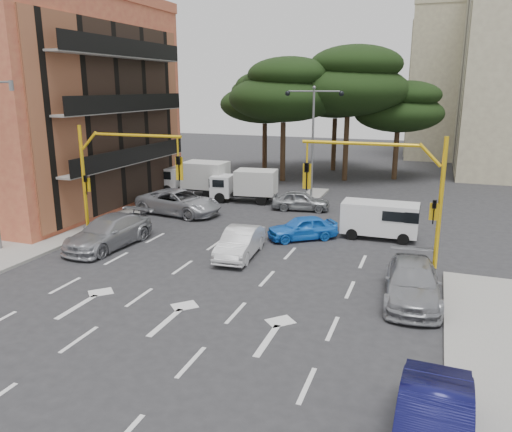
% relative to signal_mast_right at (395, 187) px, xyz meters
% --- Properties ---
extents(ground, '(120.00, 120.00, 0.00)m').
position_rel_signal_mast_right_xyz_m(ground, '(-6.80, -1.99, -3.88)').
color(ground, '#28282B').
rests_on(ground, ground).
extents(median_strip, '(1.40, 6.00, 0.15)m').
position_rel_signal_mast_right_xyz_m(median_strip, '(-6.80, 14.01, -3.81)').
color(median_strip, gray).
rests_on(median_strip, ground).
extents(apartment_orange, '(15.19, 16.15, 13.70)m').
position_rel_signal_mast_right_xyz_m(apartment_orange, '(-24.76, 6.01, 2.97)').
color(apartment_orange, '#B54A38').
rests_on(apartment_orange, ground).
extents(apartment_beige_far, '(16.20, 12.15, 16.70)m').
position_rel_signal_mast_right_xyz_m(apartment_beige_far, '(6.15, 42.01, 4.47)').
color(apartment_beige_far, tan).
rests_on(apartment_beige_far, ground).
extents(pine_left_near, '(9.15, 9.15, 10.23)m').
position_rel_signal_mast_right_xyz_m(pine_left_near, '(-10.75, 19.96, 3.72)').
color(pine_left_near, '#382616').
rests_on(pine_left_near, ground).
extents(pine_center, '(9.98, 9.98, 11.16)m').
position_rel_signal_mast_right_xyz_m(pine_center, '(-5.75, 21.96, 4.41)').
color(pine_center, '#382616').
rests_on(pine_center, ground).
extents(pine_left_far, '(8.32, 8.32, 9.30)m').
position_rel_signal_mast_right_xyz_m(pine_left_far, '(-13.75, 23.96, 3.03)').
color(pine_left_far, '#382616').
rests_on(pine_left_far, ground).
extents(pine_right, '(7.49, 7.49, 8.37)m').
position_rel_signal_mast_right_xyz_m(pine_right, '(-1.75, 23.96, 2.33)').
color(pine_right, '#382616').
rests_on(pine_right, ground).
extents(pine_back, '(9.15, 9.15, 10.23)m').
position_rel_signal_mast_right_xyz_m(pine_back, '(-7.75, 26.96, 3.72)').
color(pine_back, '#382616').
rests_on(pine_back, ground).
extents(signal_mast_right, '(5.79, 0.37, 6.00)m').
position_rel_signal_mast_right_xyz_m(signal_mast_right, '(0.00, 0.00, 0.00)').
color(signal_mast_right, yellow).
rests_on(signal_mast_right, ground).
extents(signal_mast_left, '(5.79, 0.37, 6.00)m').
position_rel_signal_mast_right_xyz_m(signal_mast_left, '(-13.61, 0.00, 0.00)').
color(signal_mast_left, yellow).
rests_on(signal_mast_left, ground).
extents(street_lamp_center, '(4.16, 0.36, 7.77)m').
position_rel_signal_mast_right_xyz_m(street_lamp_center, '(-6.80, 14.01, 1.54)').
color(street_lamp_center, slate).
rests_on(street_lamp_center, median_strip).
extents(car_white_hatch, '(1.77, 4.25, 1.37)m').
position_rel_signal_mast_right_xyz_m(car_white_hatch, '(-6.92, 0.28, -3.20)').
color(car_white_hatch, silver).
rests_on(car_white_hatch, ground).
extents(car_blue_compact, '(3.88, 3.37, 1.26)m').
position_rel_signal_mast_right_xyz_m(car_blue_compact, '(-4.84, 3.99, -3.25)').
color(car_blue_compact, blue).
rests_on(car_blue_compact, ground).
extents(car_silver_wagon, '(2.56, 5.44, 1.53)m').
position_rel_signal_mast_right_xyz_m(car_silver_wagon, '(-13.70, -0.56, -3.12)').
color(car_silver_wagon, '#989AA0').
rests_on(car_silver_wagon, ground).
extents(car_silver_cross_a, '(5.92, 3.43, 1.55)m').
position_rel_signal_mast_right_xyz_m(car_silver_cross_a, '(-13.59, 6.59, -3.11)').
color(car_silver_cross_a, '#A9AAB1').
rests_on(car_silver_cross_a, ground).
extents(car_silver_cross_b, '(3.95, 2.07, 1.28)m').
position_rel_signal_mast_right_xyz_m(car_silver_cross_b, '(-6.59, 10.23, -3.24)').
color(car_silver_cross_b, gray).
rests_on(car_silver_cross_b, ground).
extents(car_navy_parked, '(1.70, 4.53, 1.48)m').
position_rel_signal_mast_right_xyz_m(car_navy_parked, '(1.90, -10.72, -3.15)').
color(car_navy_parked, '#0B0B3A').
rests_on(car_navy_parked, ground).
extents(car_silver_parked, '(2.39, 5.10, 1.44)m').
position_rel_signal_mast_right_xyz_m(car_silver_parked, '(1.03, -2.20, -3.16)').
color(car_silver_parked, gray).
rests_on(car_silver_parked, ground).
extents(van_white, '(3.94, 1.80, 1.97)m').
position_rel_signal_mast_right_xyz_m(van_white, '(-1.05, 5.62, -2.90)').
color(van_white, white).
rests_on(van_white, ground).
extents(box_truck_a, '(5.20, 2.23, 2.54)m').
position_rel_signal_mast_right_xyz_m(box_truck_a, '(-15.22, 12.01, -2.61)').
color(box_truck_a, silver).
rests_on(box_truck_a, ground).
extents(box_truck_b, '(4.83, 2.51, 2.27)m').
position_rel_signal_mast_right_xyz_m(box_truck_b, '(-10.95, 11.31, -2.75)').
color(box_truck_b, white).
rests_on(box_truck_b, ground).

